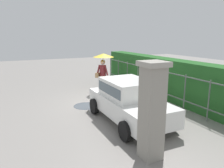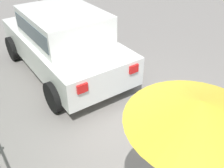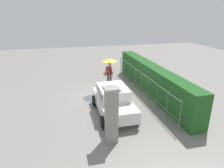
{
  "view_description": "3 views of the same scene",
  "coord_description": "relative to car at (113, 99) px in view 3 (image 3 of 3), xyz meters",
  "views": [
    {
      "loc": [
        8.65,
        -3.75,
        2.99
      ],
      "look_at": [
        0.27,
        0.2,
        0.91
      ],
      "focal_mm": 34.79,
      "sensor_mm": 36.0,
      "label": 1
    },
    {
      "loc": [
        -2.63,
        2.0,
        3.13
      ],
      "look_at": [
        0.02,
        0.15,
        0.94
      ],
      "focal_mm": 40.35,
      "sensor_mm": 36.0,
      "label": 2
    },
    {
      "loc": [
        11.68,
        -2.58,
        5.2
      ],
      "look_at": [
        0.27,
        0.34,
        0.94
      ],
      "focal_mm": 32.11,
      "sensor_mm": 36.0,
      "label": 3
    }
  ],
  "objects": [
    {
      "name": "fence_section",
      "position": [
        -2.23,
        2.5,
        0.02
      ],
      "size": [
        9.37,
        0.05,
        1.5
      ],
      "color": "#59605B",
      "rests_on": "ground"
    },
    {
      "name": "car",
      "position": [
        0.0,
        0.0,
        0.0
      ],
      "size": [
        3.74,
        1.87,
        1.48
      ],
      "rotation": [
        0.0,
        0.0,
        0.0
      ],
      "color": "white",
      "rests_on": "ground"
    },
    {
      "name": "pedestrian",
      "position": [
        -4.18,
        0.8,
        0.76
      ],
      "size": [
        1.09,
        1.09,
        2.07
      ],
      "rotation": [
        0.0,
        0.0,
        -0.69
      ],
      "color": "#333333",
      "rests_on": "ground"
    },
    {
      "name": "hedge_row",
      "position": [
        -2.23,
        3.22,
        0.15
      ],
      "size": [
        10.32,
        0.9,
        1.9
      ],
      "primitive_type": "cube",
      "color": "#235B23",
      "rests_on": "ground"
    },
    {
      "name": "puddle_near",
      "position": [
        -2.22,
        -0.84,
        -0.8
      ],
      "size": [
        1.08,
        1.08,
        0.0
      ],
      "primitive_type": "cylinder",
      "color": "#4C545B",
      "rests_on": "ground"
    },
    {
      "name": "gate_pillar",
      "position": [
        2.35,
        -0.7,
        0.44
      ],
      "size": [
        0.6,
        0.6,
        2.42
      ],
      "color": "gray",
      "rests_on": "ground"
    },
    {
      "name": "ground_plane",
      "position": [
        -2.26,
        0.1,
        -0.8
      ],
      "size": [
        40.0,
        40.0,
        0.0
      ],
      "primitive_type": "plane",
      "color": "gray"
    }
  ]
}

